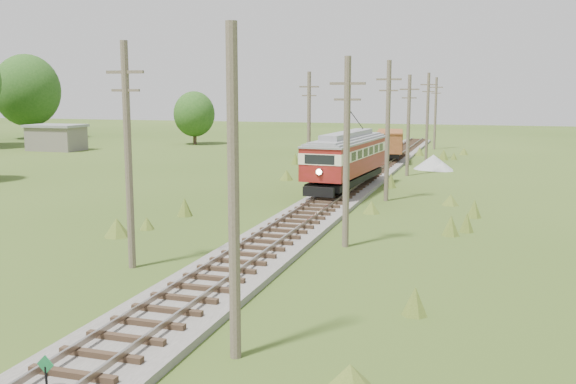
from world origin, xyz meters
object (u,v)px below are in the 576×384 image
(gravel_pile, at_px, (435,163))
(switch_marker, at_px, (46,373))
(streetcar, at_px, (347,155))
(gondola, at_px, (390,143))

(gravel_pile, bearing_deg, switch_marker, -96.07)
(streetcar, relative_size, gondola, 1.55)
(switch_marker, xyz_separation_m, streetcar, (0.20, 32.29, 1.97))
(streetcar, xyz_separation_m, gravel_pile, (4.87, 15.41, -1.98))
(switch_marker, bearing_deg, gondola, 89.78)
(switch_marker, height_order, gravel_pile, gravel_pile)
(switch_marker, relative_size, gondola, 0.14)
(switch_marker, bearing_deg, streetcar, 89.65)
(gondola, bearing_deg, switch_marker, -97.53)
(switch_marker, relative_size, gravel_pile, 0.28)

